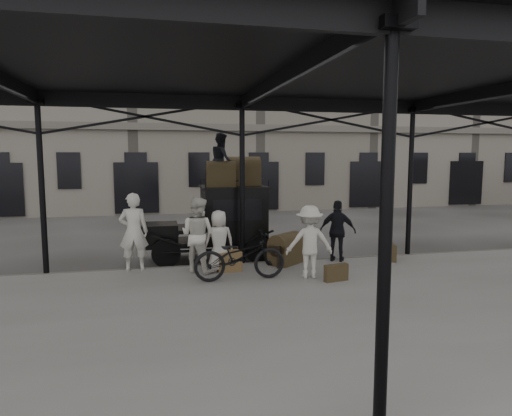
{
  "coord_description": "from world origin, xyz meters",
  "views": [
    {
      "loc": [
        -2.3,
        -10.01,
        3.11
      ],
      "look_at": [
        0.29,
        1.6,
        1.7
      ],
      "focal_mm": 32.0,
      "sensor_mm": 36.0,
      "label": 1
    }
  ],
  "objects": [
    {
      "name": "ground",
      "position": [
        0.0,
        0.0,
        0.0
      ],
      "size": [
        120.0,
        120.0,
        0.0
      ],
      "primitive_type": "plane",
      "color": "#383533",
      "rests_on": "ground"
    },
    {
      "name": "platform",
      "position": [
        0.0,
        -2.0,
        0.07
      ],
      "size": [
        28.0,
        8.0,
        0.15
      ],
      "primitive_type": "cube",
      "color": "slate",
      "rests_on": "ground"
    },
    {
      "name": "canopy",
      "position": [
        0.0,
        -1.72,
        4.6
      ],
      "size": [
        22.5,
        9.0,
        4.74
      ],
      "color": "black",
      "rests_on": "ground"
    },
    {
      "name": "building_frontage",
      "position": [
        0.0,
        18.0,
        7.0
      ],
      "size": [
        64.0,
        8.0,
        14.0
      ],
      "primitive_type": "cube",
      "color": "slate",
      "rests_on": "ground"
    },
    {
      "name": "taxi",
      "position": [
        -0.36,
        3.22,
        1.2
      ],
      "size": [
        3.65,
        1.55,
        2.18
      ],
      "color": "black",
      "rests_on": "ground"
    },
    {
      "name": "porter_left",
      "position": [
        -2.85,
        1.8,
        1.15
      ],
      "size": [
        0.75,
        0.52,
        2.0
      ],
      "primitive_type": "imported",
      "rotation": [
        0.0,
        0.0,
        3.09
      ],
      "color": "beige",
      "rests_on": "platform"
    },
    {
      "name": "porter_midleft",
      "position": [
        -1.28,
        1.29,
        1.1
      ],
      "size": [
        1.17,
        1.13,
        1.89
      ],
      "primitive_type": "imported",
      "rotation": [
        0.0,
        0.0,
        2.5
      ],
      "color": "silver",
      "rests_on": "platform"
    },
    {
      "name": "porter_centre",
      "position": [
        -0.75,
        1.26,
        0.93
      ],
      "size": [
        0.81,
        0.58,
        1.56
      ],
      "primitive_type": "imported",
      "rotation": [
        0.0,
        0.0,
        3.25
      ],
      "color": "beige",
      "rests_on": "platform"
    },
    {
      "name": "porter_official",
      "position": [
        2.61,
        1.63,
        1.0
      ],
      "size": [
        1.06,
        0.87,
        1.69
      ],
      "primitive_type": "imported",
      "rotation": [
        0.0,
        0.0,
        2.59
      ],
      "color": "black",
      "rests_on": "platform"
    },
    {
      "name": "porter_right",
      "position": [
        1.29,
        0.2,
        1.02
      ],
      "size": [
        1.21,
        0.8,
        1.74
      ],
      "primitive_type": "imported",
      "rotation": [
        0.0,
        0.0,
        3.0
      ],
      "color": "beige",
      "rests_on": "platform"
    },
    {
      "name": "bicycle",
      "position": [
        -0.39,
        0.34,
        0.72
      ],
      "size": [
        2.18,
        0.8,
        1.14
      ],
      "primitive_type": "imported",
      "rotation": [
        0.0,
        0.0,
        1.59
      ],
      "color": "black",
      "rests_on": "platform"
    },
    {
      "name": "porter_roof",
      "position": [
        -0.39,
        3.12,
        2.95
      ],
      "size": [
        0.59,
        0.75,
        1.54
      ],
      "primitive_type": "imported",
      "rotation": [
        0.0,
        0.0,
        1.56
      ],
      "color": "black",
      "rests_on": "taxi"
    },
    {
      "name": "steamer_trunk_roof_near",
      "position": [
        -0.44,
        2.97,
        2.48
      ],
      "size": [
        0.87,
        0.57,
        0.61
      ],
      "primitive_type": null,
      "rotation": [
        0.0,
        0.0,
        -0.08
      ],
      "color": "#453720",
      "rests_on": "taxi"
    },
    {
      "name": "steamer_trunk_roof_far",
      "position": [
        0.31,
        3.42,
        2.54
      ],
      "size": [
        0.98,
        0.61,
        0.71
      ],
      "primitive_type": null,
      "rotation": [
        0.0,
        0.0,
        -0.02
      ],
      "color": "#453720",
      "rests_on": "taxi"
    },
    {
      "name": "steamer_trunk_platform",
      "position": [
        1.13,
        1.66,
        0.5
      ],
      "size": [
        1.1,
        1.05,
        0.7
      ],
      "primitive_type": null,
      "rotation": [
        0.0,
        0.0,
        0.69
      ],
      "color": "#453720",
      "rests_on": "platform"
    },
    {
      "name": "wicker_hamper",
      "position": [
        -0.5,
        1.26,
        0.4
      ],
      "size": [
        0.64,
        0.5,
        0.5
      ],
      "primitive_type": "cube",
      "rotation": [
        0.0,
        0.0,
        0.09
      ],
      "color": "olive",
      "rests_on": "platform"
    },
    {
      "name": "suitcase_upright",
      "position": [
        4.15,
        1.4,
        0.38
      ],
      "size": [
        0.33,
        0.62,
        0.45
      ],
      "primitive_type": "cube",
      "rotation": [
        0.0,
        0.0,
        -0.32
      ],
      "color": "#453720",
      "rests_on": "platform"
    },
    {
      "name": "suitcase_flat",
      "position": [
        1.8,
        -0.26,
        0.35
      ],
      "size": [
        0.62,
        0.27,
        0.4
      ],
      "primitive_type": "cube",
      "rotation": [
        0.0,
        0.0,
        0.21
      ],
      "color": "#453720",
      "rests_on": "platform"
    }
  ]
}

